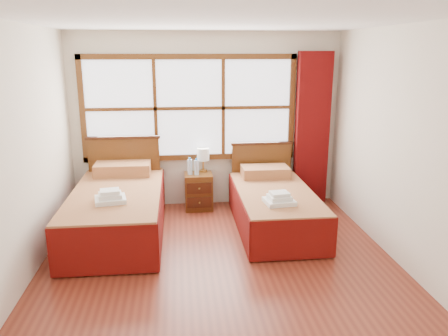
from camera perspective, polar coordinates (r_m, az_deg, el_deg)
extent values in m
plane|color=maroon|center=(4.87, -0.32, -13.40)|extent=(4.50, 4.50, 0.00)
plane|color=white|center=(4.29, -0.38, 18.79)|extent=(4.50, 4.50, 0.00)
plane|color=silver|center=(6.60, -2.32, 6.16)|extent=(4.00, 0.00, 4.00)
plane|color=silver|center=(4.65, -25.67, 0.88)|extent=(0.00, 4.50, 4.50)
plane|color=silver|center=(5.01, 23.08, 2.08)|extent=(0.00, 4.50, 4.50)
cube|color=white|center=(6.53, -4.53, 7.80)|extent=(3.00, 0.02, 1.40)
cube|color=#593113|center=(6.65, -4.39, 1.44)|extent=(3.16, 0.06, 0.08)
cube|color=#593113|center=(6.46, -4.66, 14.30)|extent=(3.16, 0.06, 0.08)
cube|color=#593113|center=(6.65, -18.01, 7.25)|extent=(0.08, 0.06, 1.56)
cube|color=#593113|center=(6.73, 8.82, 7.89)|extent=(0.08, 0.06, 1.56)
cube|color=#593113|center=(6.52, -8.96, 7.65)|extent=(0.05, 0.05, 1.40)
cube|color=#593113|center=(6.55, -0.10, 7.86)|extent=(0.05, 0.05, 1.40)
cube|color=#593113|center=(6.51, -4.52, 7.78)|extent=(3.00, 0.05, 0.05)
cube|color=#61090A|center=(6.78, 11.44, 5.00)|extent=(0.50, 0.16, 2.30)
cube|color=#391A0B|center=(5.86, -13.65, -6.99)|extent=(0.99, 1.99, 0.32)
cube|color=maroon|center=(5.76, -13.83, -4.25)|extent=(1.11, 2.21, 0.27)
cube|color=maroon|center=(5.92, -19.10, -5.82)|extent=(0.03, 2.21, 0.55)
cube|color=maroon|center=(5.76, -8.23, -5.67)|extent=(0.03, 2.21, 0.55)
cube|color=maroon|center=(4.81, -15.39, -10.39)|extent=(1.11, 0.03, 0.55)
cube|color=maroon|center=(6.45, -13.06, -0.05)|extent=(0.78, 0.45, 0.17)
cube|color=#593113|center=(6.69, -12.78, -0.75)|extent=(1.04, 0.06, 1.08)
cube|color=#391A0B|center=(6.57, -13.06, 3.89)|extent=(1.08, 0.08, 0.04)
cube|color=#391A0B|center=(5.95, 6.62, -6.52)|extent=(0.88, 1.75, 0.29)
cube|color=maroon|center=(5.86, 6.69, -4.14)|extent=(0.98, 1.94, 0.24)
cube|color=maroon|center=(5.82, 1.91, -5.65)|extent=(0.03, 1.94, 0.49)
cube|color=maroon|center=(6.03, 11.22, -5.20)|extent=(0.03, 1.94, 0.49)
cube|color=maroon|center=(5.04, 9.06, -9.25)|extent=(0.98, 0.03, 0.49)
cube|color=maroon|center=(6.46, 5.39, -0.47)|extent=(0.68, 0.40, 0.15)
cube|color=#593113|center=(6.78, 4.86, -0.79)|extent=(0.91, 0.06, 0.95)
cube|color=#391A0B|center=(6.66, 4.95, 3.23)|extent=(0.95, 0.08, 0.04)
cube|color=#593113|center=(6.59, -3.33, -3.06)|extent=(0.41, 0.36, 0.55)
cube|color=#391A0B|center=(6.44, -3.23, -4.51)|extent=(0.36, 0.02, 0.16)
cube|color=#391A0B|center=(6.37, -3.26, -2.66)|extent=(0.36, 0.02, 0.16)
sphere|color=olive|center=(6.43, -3.22, -4.57)|extent=(0.03, 0.03, 0.03)
sphere|color=olive|center=(6.36, -3.25, -2.71)|extent=(0.03, 0.03, 0.03)
cube|color=white|center=(5.33, -14.62, -4.01)|extent=(0.40, 0.37, 0.06)
cube|color=white|center=(5.32, -14.65, -3.48)|extent=(0.30, 0.28, 0.05)
cube|color=white|center=(5.30, -14.69, -3.00)|extent=(0.25, 0.23, 0.04)
cube|color=white|center=(5.36, 7.23, -4.35)|extent=(0.38, 0.34, 0.05)
cube|color=white|center=(5.34, 7.24, -3.83)|extent=(0.29, 0.26, 0.05)
cube|color=white|center=(5.33, 7.26, -3.36)|extent=(0.24, 0.21, 0.04)
cylinder|color=gold|center=(6.64, -2.72, -0.35)|extent=(0.11, 0.11, 0.02)
cylinder|color=gold|center=(6.62, -2.72, 0.39)|extent=(0.02, 0.02, 0.15)
cylinder|color=silver|center=(6.58, -2.74, 1.82)|extent=(0.19, 0.19, 0.19)
cylinder|color=#C1DDF9|center=(6.47, -4.48, 0.13)|extent=(0.07, 0.07, 0.23)
cylinder|color=blue|center=(6.43, -4.50, 1.23)|extent=(0.03, 0.03, 0.03)
cylinder|color=#C1DDF9|center=(6.44, -3.60, 0.07)|extent=(0.07, 0.07, 0.22)
cylinder|color=blue|center=(6.41, -3.62, 1.16)|extent=(0.03, 0.03, 0.03)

